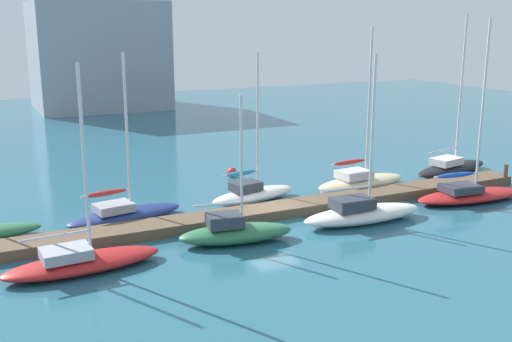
{
  "coord_description": "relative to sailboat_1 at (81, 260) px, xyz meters",
  "views": [
    {
      "loc": [
        -14.11,
        -27.21,
        9.94
      ],
      "look_at": [
        0.0,
        2.0,
        2.0
      ],
      "focal_mm": 42.48,
      "sensor_mm": 36.0,
      "label": 1
    }
  ],
  "objects": [
    {
      "name": "harbor_building_distant",
      "position": [
        11.24,
        50.07,
        5.75
      ],
      "size": [
        14.71,
        12.54,
        12.43
      ],
      "primitive_type": "cube",
      "color": "#9399A3",
      "rests_on": "ground_plane"
    },
    {
      "name": "sailboat_2",
      "position": [
        3.14,
        5.6,
        0.02
      ],
      "size": [
        6.42,
        3.02,
        8.56
      ],
      "rotation": [
        0.0,
        0.0,
        0.17
      ],
      "color": "navy",
      "rests_on": "ground_plane"
    },
    {
      "name": "sailboat_1",
      "position": [
        0.0,
        0.0,
        0.0
      ],
      "size": [
        6.61,
        2.48,
        8.46
      ],
      "rotation": [
        0.0,
        0.0,
        0.06
      ],
      "color": "#B21E1E",
      "rests_on": "ground_plane"
    },
    {
      "name": "sailboat_4",
      "position": [
        10.64,
        5.97,
        0.09
      ],
      "size": [
        5.7,
        2.61,
        8.42
      ],
      "rotation": [
        0.0,
        0.0,
        0.18
      ],
      "color": "white",
      "rests_on": "ground_plane"
    },
    {
      "name": "sailboat_3",
      "position": [
        7.05,
        0.31,
        0.09
      ],
      "size": [
        5.61,
        2.68,
        6.89
      ],
      "rotation": [
        0.0,
        0.0,
        -0.16
      ],
      "color": "#2D7047",
      "rests_on": "ground_plane"
    },
    {
      "name": "sailboat_5",
      "position": [
        14.07,
        0.15,
        0.09
      ],
      "size": [
        6.82,
        2.23,
        8.5
      ],
      "rotation": [
        0.0,
        0.0,
        -0.04
      ],
      "color": "white",
      "rests_on": "ground_plane"
    },
    {
      "name": "sailboat_6",
      "position": [
        17.9,
        5.67,
        0.07
      ],
      "size": [
        6.66,
        2.79,
        9.78
      ],
      "rotation": [
        0.0,
        0.0,
        0.1
      ],
      "color": "beige",
      "rests_on": "ground_plane"
    },
    {
      "name": "sailboat_7",
      "position": [
        21.86,
        0.67,
        0.02
      ],
      "size": [
        7.11,
        2.82,
        10.24
      ],
      "rotation": [
        0.0,
        0.0,
        -0.08
      ],
      "color": "#B21E1E",
      "rests_on": "ground_plane"
    },
    {
      "name": "dock_piling_far_end",
      "position": [
        26.58,
        2.37,
        0.2
      ],
      "size": [
        0.28,
        0.28,
        1.33
      ],
      "primitive_type": "cylinder",
      "color": "brown",
      "rests_on": "ground_plane"
    },
    {
      "name": "mooring_buoy_red",
      "position": [
        11.9,
        11.76,
        -0.15
      ],
      "size": [
        0.63,
        0.63,
        0.63
      ],
      "primitive_type": "sphere",
      "color": "red",
      "rests_on": "ground_plane"
    },
    {
      "name": "ground_plane",
      "position": [
        10.47,
        3.14,
        -0.46
      ],
      "size": [
        120.0,
        120.0,
        0.0
      ],
      "primitive_type": "plane",
      "color": "#286075"
    },
    {
      "name": "dock_pier",
      "position": [
        10.47,
        3.14,
        -0.2
      ],
      "size": [
        33.04,
        1.84,
        0.53
      ],
      "primitive_type": "cube",
      "color": "brown",
      "rests_on": "ground_plane"
    },
    {
      "name": "sailboat_8",
      "position": [
        25.55,
        6.0,
        0.07
      ],
      "size": [
        7.05,
        3.28,
        10.54
      ],
      "rotation": [
        0.0,
        0.0,
        0.21
      ],
      "color": "black",
      "rests_on": "ground_plane"
    }
  ]
}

